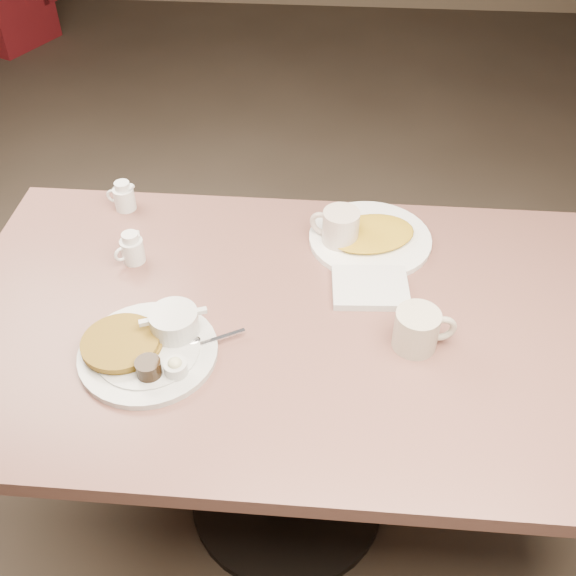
# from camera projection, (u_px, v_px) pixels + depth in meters

# --- Properties ---
(room) EXTENTS (7.04, 8.04, 2.84)m
(room) POSITION_uv_depth(u_px,v_px,m) (287.00, 20.00, 1.03)
(room) COLOR #4C3F33
(room) RESTS_ON ground
(diner_table) EXTENTS (1.50, 0.90, 0.75)m
(diner_table) POSITION_uv_depth(u_px,v_px,m) (287.00, 368.00, 1.59)
(diner_table) COLOR #84564C
(diner_table) RESTS_ON ground
(main_plate) EXTENTS (0.38, 0.37, 0.07)m
(main_plate) POSITION_uv_depth(u_px,v_px,m) (149.00, 344.00, 1.38)
(main_plate) COLOR #BBBBB7
(main_plate) RESTS_ON diner_table
(coffee_mug_near) EXTENTS (0.14, 0.11, 0.09)m
(coffee_mug_near) POSITION_uv_depth(u_px,v_px,m) (418.00, 329.00, 1.38)
(coffee_mug_near) COLOR beige
(coffee_mug_near) RESTS_ON diner_table
(napkin) EXTENTS (0.18, 0.15, 0.02)m
(napkin) POSITION_uv_depth(u_px,v_px,m) (370.00, 288.00, 1.53)
(napkin) COLOR silver
(napkin) RESTS_ON diner_table
(coffee_mug_far) EXTENTS (0.14, 0.12, 0.10)m
(coffee_mug_far) POSITION_uv_depth(u_px,v_px,m) (339.00, 229.00, 1.63)
(coffee_mug_far) COLOR beige
(coffee_mug_far) RESTS_ON diner_table
(creamer_left) EXTENTS (0.07, 0.07, 0.08)m
(creamer_left) POSITION_uv_depth(u_px,v_px,m) (132.00, 249.00, 1.59)
(creamer_left) COLOR silver
(creamer_left) RESTS_ON diner_table
(creamer_right) EXTENTS (0.09, 0.07, 0.08)m
(creamer_right) POSITION_uv_depth(u_px,v_px,m) (124.00, 197.00, 1.75)
(creamer_right) COLOR white
(creamer_right) RESTS_ON diner_table
(hash_plate) EXTENTS (0.39, 0.39, 0.04)m
(hash_plate) POSITION_uv_depth(u_px,v_px,m) (370.00, 237.00, 1.66)
(hash_plate) COLOR white
(hash_plate) RESTS_ON diner_table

